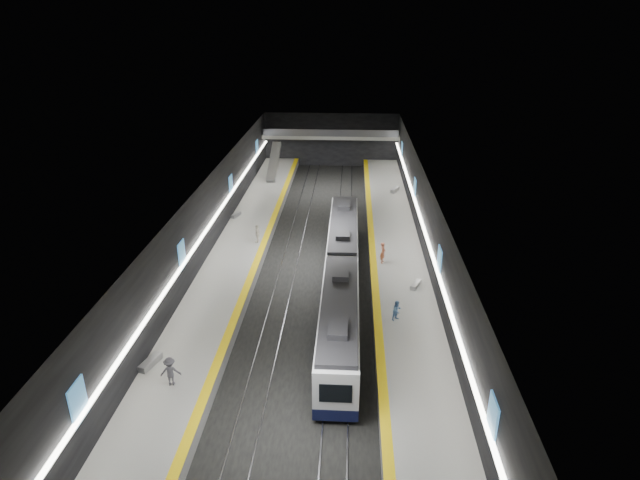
# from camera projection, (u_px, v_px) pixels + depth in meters

# --- Properties ---
(ground) EXTENTS (70.00, 70.00, 0.00)m
(ground) POSITION_uv_depth(u_px,v_px,m) (316.00, 265.00, 50.11)
(ground) COLOR black
(ground) RESTS_ON ground
(ceiling) EXTENTS (20.00, 70.00, 0.04)m
(ceiling) POSITION_uv_depth(u_px,v_px,m) (316.00, 183.00, 46.94)
(ceiling) COLOR beige
(ceiling) RESTS_ON wall_left
(wall_left) EXTENTS (0.04, 70.00, 8.00)m
(wall_left) POSITION_uv_depth(u_px,v_px,m) (207.00, 223.00, 49.07)
(wall_left) COLOR black
(wall_left) RESTS_ON ground
(wall_right) EXTENTS (0.04, 70.00, 8.00)m
(wall_right) POSITION_uv_depth(u_px,v_px,m) (427.00, 228.00, 47.98)
(wall_right) COLOR black
(wall_right) RESTS_ON ground
(wall_back) EXTENTS (20.00, 0.04, 8.00)m
(wall_back) POSITION_uv_depth(u_px,v_px,m) (331.00, 140.00, 80.61)
(wall_back) COLOR black
(wall_back) RESTS_ON ground
(platform_left) EXTENTS (5.00, 70.00, 1.00)m
(platform_left) POSITION_uv_depth(u_px,v_px,m) (237.00, 258.00, 50.32)
(platform_left) COLOR slate
(platform_left) RESTS_ON ground
(tile_surface_left) EXTENTS (5.00, 70.00, 0.02)m
(tile_surface_left) POSITION_uv_depth(u_px,v_px,m) (236.00, 253.00, 50.11)
(tile_surface_left) COLOR #9F9E9A
(tile_surface_left) RESTS_ON platform_left
(tactile_strip_left) EXTENTS (0.60, 70.00, 0.02)m
(tactile_strip_left) POSITION_uv_depth(u_px,v_px,m) (259.00, 254.00, 49.99)
(tactile_strip_left) COLOR yellow
(tactile_strip_left) RESTS_ON platform_left
(platform_right) EXTENTS (5.00, 70.00, 1.00)m
(platform_right) POSITION_uv_depth(u_px,v_px,m) (397.00, 262.00, 49.50)
(platform_right) COLOR slate
(platform_right) RESTS_ON ground
(tile_surface_right) EXTENTS (5.00, 70.00, 0.02)m
(tile_surface_right) POSITION_uv_depth(u_px,v_px,m) (397.00, 257.00, 49.30)
(tile_surface_right) COLOR #9F9E9A
(tile_surface_right) RESTS_ON platform_right
(tactile_strip_right) EXTENTS (0.60, 70.00, 0.02)m
(tactile_strip_right) POSITION_uv_depth(u_px,v_px,m) (373.00, 257.00, 49.42)
(tactile_strip_right) COLOR yellow
(tactile_strip_right) RESTS_ON platform_right
(rails) EXTENTS (6.52, 70.00, 0.12)m
(rails) POSITION_uv_depth(u_px,v_px,m) (316.00, 265.00, 50.08)
(rails) COLOR gray
(rails) RESTS_ON ground
(train) EXTENTS (2.69, 30.04, 3.60)m
(train) POSITION_uv_depth(u_px,v_px,m) (342.00, 274.00, 43.59)
(train) COLOR #0E1235
(train) RESTS_ON ground
(ad_posters) EXTENTS (19.94, 53.50, 2.20)m
(ad_posters) POSITION_uv_depth(u_px,v_px,m) (316.00, 217.00, 49.24)
(ad_posters) COLOR #3D80B9
(ad_posters) RESTS_ON wall_left
(cove_light_left) EXTENTS (0.25, 68.60, 0.12)m
(cove_light_left) POSITION_uv_depth(u_px,v_px,m) (210.00, 225.00, 49.13)
(cove_light_left) COLOR white
(cove_light_left) RESTS_ON wall_left
(cove_light_right) EXTENTS (0.25, 68.60, 0.12)m
(cove_light_right) POSITION_uv_depth(u_px,v_px,m) (424.00, 230.00, 48.07)
(cove_light_right) COLOR white
(cove_light_right) RESTS_ON wall_right
(mezzanine_bridge) EXTENTS (20.00, 3.00, 1.50)m
(mezzanine_bridge) POSITION_uv_depth(u_px,v_px,m) (331.00, 136.00, 78.30)
(mezzanine_bridge) COLOR gray
(mezzanine_bridge) RESTS_ON wall_left
(escalator) EXTENTS (1.20, 7.50, 3.92)m
(escalator) POSITION_uv_depth(u_px,v_px,m) (274.00, 162.00, 73.20)
(escalator) COLOR #99999E
(escalator) RESTS_ON platform_left
(bench_left_near) EXTENTS (1.04, 1.96, 0.46)m
(bench_left_near) POSITION_uv_depth(u_px,v_px,m) (150.00, 362.00, 34.25)
(bench_left_near) COLOR #99999E
(bench_left_near) RESTS_ON platform_left
(bench_left_far) EXTENTS (0.89, 1.64, 0.39)m
(bench_left_far) POSITION_uv_depth(u_px,v_px,m) (236.00, 215.00, 59.02)
(bench_left_far) COLOR #99999E
(bench_left_far) RESTS_ON platform_left
(bench_right_near) EXTENTS (1.07, 1.63, 0.39)m
(bench_right_near) POSITION_uv_depth(u_px,v_px,m) (416.00, 285.00, 44.00)
(bench_right_near) COLOR #99999E
(bench_right_near) RESTS_ON platform_right
(bench_right_far) EXTENTS (1.27, 1.99, 0.47)m
(bench_right_far) POSITION_uv_depth(u_px,v_px,m) (395.00, 190.00, 67.16)
(bench_right_far) COLOR #99999E
(bench_right_far) RESTS_ON platform_right
(passenger_right_a) EXTENTS (0.64, 0.81, 1.95)m
(passenger_right_a) POSITION_uv_depth(u_px,v_px,m) (383.00, 253.00, 47.94)
(passenger_right_a) COLOR #C26748
(passenger_right_a) RESTS_ON platform_right
(passenger_right_b) EXTENTS (0.96, 0.94, 1.56)m
(passenger_right_b) POSITION_uv_depth(u_px,v_px,m) (397.00, 311.00, 39.09)
(passenger_right_b) COLOR #5580B8
(passenger_right_b) RESTS_ON platform_right
(passenger_left_a) EXTENTS (0.51, 1.12, 1.87)m
(passenger_left_a) POSITION_uv_depth(u_px,v_px,m) (257.00, 234.00, 52.15)
(passenger_left_a) COLOR silver
(passenger_left_a) RESTS_ON platform_left
(passenger_left_b) EXTENTS (1.33, 0.90, 1.90)m
(passenger_left_b) POSITION_uv_depth(u_px,v_px,m) (170.00, 372.00, 32.21)
(passenger_left_b) COLOR #43424A
(passenger_left_b) RESTS_ON platform_left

